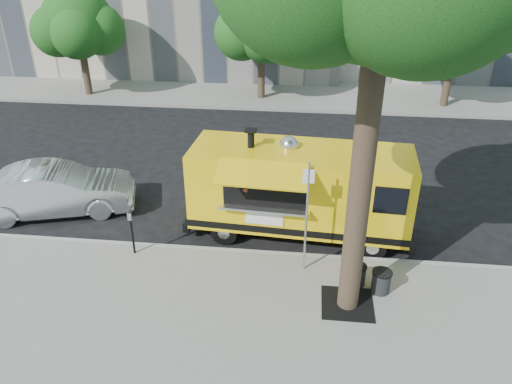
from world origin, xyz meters
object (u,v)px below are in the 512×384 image
trash_bin_left (357,274)px  trash_bin_right (381,281)px  far_tree_a (78,22)px  parking_meter (131,227)px  food_truck (299,189)px  far_tree_b (262,22)px  sign_post (307,212)px  sedan (56,190)px  far_tree_c (457,30)px

trash_bin_left → trash_bin_right: bearing=-22.7°
far_tree_a → parking_meter: (7.00, -13.65, -2.79)m
far_tree_a → food_truck: size_ratio=0.83×
parking_meter → trash_bin_right: bearing=-8.0°
far_tree_a → trash_bin_left: (12.85, -14.32, -3.34)m
far_tree_b → trash_bin_right: bearing=-73.6°
sign_post → sedan: (-7.69, 2.30, -1.08)m
far_tree_a → trash_bin_left: 19.53m
far_tree_a → food_truck: bearing=-46.7°
trash_bin_right → trash_bin_left: bearing=157.3°
parking_meter → food_truck: size_ratio=0.21×
far_tree_a → far_tree_c: far_tree_a is taller
far_tree_c → sign_post: 15.48m
parking_meter → trash_bin_right: size_ratio=2.31×
trash_bin_left → far_tree_c: bearing=70.3°
far_tree_c → food_truck: size_ratio=0.81×
far_tree_b → sedan: far_tree_b is taller
far_tree_b → parking_meter: 14.48m
parking_meter → sedan: (-3.14, 2.10, -0.21)m
far_tree_c → trash_bin_left: (-5.15, -14.42, -3.28)m
sedan → food_truck: bearing=-109.8°
far_tree_c → trash_bin_right: size_ratio=9.00×
far_tree_c → food_truck: far_tree_c is taller
far_tree_c → parking_meter: (-11.00, -13.75, -2.74)m
sign_post → trash_bin_right: (1.85, -0.70, -1.39)m
far_tree_a → far_tree_b: bearing=2.5°
far_tree_a → sedan: far_tree_a is taller
parking_meter → trash_bin_right: (6.40, -0.90, -0.52)m
far_tree_b → far_tree_c: bearing=-1.9°
far_tree_c → sign_post: bearing=-114.8°
far_tree_b → sedan: bearing=-113.3°
sedan → sign_post: bearing=-123.0°
parking_meter → trash_bin_right: 6.49m
trash_bin_right → far_tree_b: bearing=106.4°
far_tree_a → sedan: 12.54m
far_tree_b → sedan: (-5.14, -11.95, -3.06)m
far_tree_c → trash_bin_right: 15.69m
food_truck → sedan: bearing=-179.6°
sedan → far_tree_b: bearing=-39.6°
sign_post → parking_meter: bearing=177.5°
sign_post → food_truck: sign_post is taller
sign_post → trash_bin_left: 1.97m
trash_bin_left → sign_post: bearing=160.3°
food_truck → far_tree_b: bearing=104.5°
far_tree_a → sedan: bearing=-71.5°
far_tree_a → far_tree_b: (9.00, 0.40, 0.06)m
food_truck → far_tree_c: bearing=65.0°
far_tree_c → trash_bin_right: (-4.60, -14.65, -3.26)m
sign_post → parking_meter: 4.64m
sedan → far_tree_c: bearing=-66.8°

